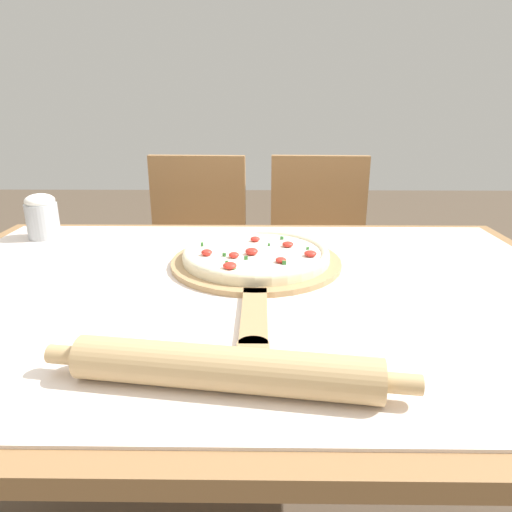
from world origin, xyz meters
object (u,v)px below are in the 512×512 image
chair_left (196,254)px  pizza (256,254)px  pizza_peel (256,265)px  chair_right (318,255)px  rolling_pin (225,368)px  flour_cup (42,216)px

chair_left → pizza: bearing=-68.3°
pizza_peel → chair_right: (0.24, 0.75, -0.23)m
rolling_pin → chair_right: size_ratio=0.55×
pizza_peel → rolling_pin: bearing=-94.3°
chair_right → flour_cup: size_ratio=7.34×
pizza → rolling_pin: size_ratio=0.68×
rolling_pin → flour_cup: 0.88m
pizza → chair_right: 0.80m
chair_left → flour_cup: (-0.34, -0.51, 0.28)m
chair_left → rolling_pin: bearing=-77.1°
chair_right → flour_cup: (-0.82, -0.51, 0.28)m
chair_left → chair_right: same height
rolling_pin → chair_right: (0.27, 1.20, -0.25)m
pizza_peel → flour_cup: bearing=158.4°
pizza_peel → pizza: 0.03m
pizza → chair_right: (0.24, 0.72, -0.24)m
chair_left → flour_cup: size_ratio=7.34×
pizza_peel → chair_left: bearing=108.3°
pizza_peel → pizza: pizza is taller
pizza_peel → rolling_pin: (-0.03, -0.46, 0.02)m
rolling_pin → chair_right: chair_right is taller
chair_left → pizza_peel: bearing=-68.8°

